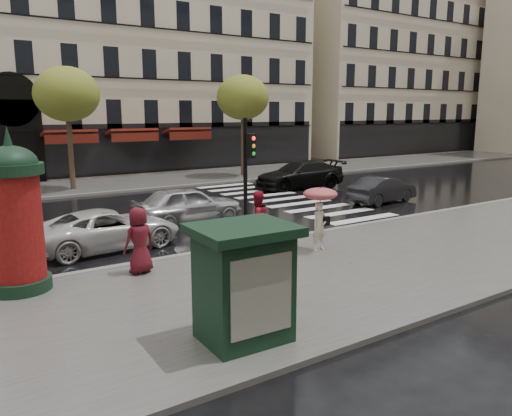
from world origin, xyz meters
TOP-DOWN VIEW (x-y plane):
  - ground at (0.00, 0.00)m, footprint 160.00×160.00m
  - near_sidewalk at (0.00, -0.50)m, footprint 90.00×7.00m
  - far_sidewalk at (0.00, 19.00)m, footprint 90.00×6.00m
  - near_kerb at (0.00, 3.00)m, footprint 90.00×0.25m
  - far_kerb at (0.00, 16.00)m, footprint 90.00×0.25m
  - zebra_crossing at (6.00, 9.60)m, footprint 3.60×11.75m
  - bldg_far_corner at (6.00, 30.00)m, footprint 26.00×14.00m
  - bldg_far_right at (34.00, 30.00)m, footprint 24.00×14.00m
  - tree_far_left at (-2.00, 18.00)m, footprint 3.40×3.40m
  - tree_far_right at (9.00, 18.00)m, footprint 3.40×3.40m
  - woman_umbrella at (1.17, 1.16)m, footprint 1.03×1.03m
  - woman_red at (-0.29, 2.40)m, footprint 0.88×0.70m
  - man_burgundy at (-4.19, 2.07)m, footprint 0.95×0.72m
  - morris_column at (-7.02, 2.40)m, footprint 1.43×1.43m
  - traffic_light at (-0.78, 2.17)m, footprint 0.29×0.39m
  - newsstand at (-4.00, -2.72)m, footprint 1.84×1.57m
  - car_silver at (-0.29, 7.27)m, footprint 4.35×1.81m
  - car_darkgrey at (9.43, 6.17)m, footprint 3.94×1.75m
  - car_white at (-4.00, 5.32)m, footprint 4.73×2.49m
  - car_black at (9.05, 12.04)m, footprint 5.47×2.58m

SIDE VIEW (x-z plane):
  - ground at x=0.00m, z-range 0.00..0.00m
  - zebra_crossing at x=6.00m, z-range 0.00..0.01m
  - near_sidewalk at x=0.00m, z-range 0.00..0.12m
  - far_sidewalk at x=0.00m, z-range 0.00..0.12m
  - near_kerb at x=0.00m, z-range 0.00..0.14m
  - far_kerb at x=0.00m, z-range 0.00..0.14m
  - car_darkgrey at x=9.43m, z-range 0.00..1.26m
  - car_white at x=-4.00m, z-range 0.00..1.27m
  - car_silver at x=-0.29m, z-range 0.00..1.47m
  - car_black at x=9.05m, z-range 0.00..1.54m
  - man_burgundy at x=-4.19m, z-range 0.12..1.86m
  - woman_red at x=-0.29m, z-range 0.12..1.90m
  - newsstand at x=-4.00m, z-range 0.15..2.32m
  - woman_umbrella at x=1.17m, z-range 0.44..2.42m
  - morris_column at x=-7.02m, z-range 0.04..3.89m
  - traffic_light at x=-0.78m, z-range 0.54..4.53m
  - tree_far_left at x=-2.00m, z-range 1.85..8.49m
  - tree_far_right at x=9.00m, z-range 1.85..8.49m
  - bldg_far_corner at x=6.00m, z-range -0.14..22.76m
  - bldg_far_right at x=34.00m, z-range -0.14..22.76m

